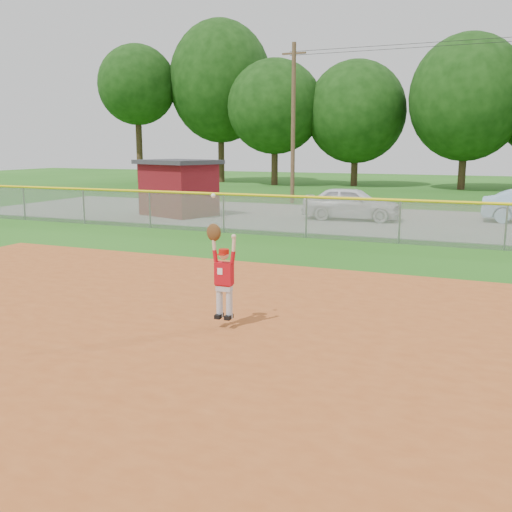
{
  "coord_description": "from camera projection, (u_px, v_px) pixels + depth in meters",
  "views": [
    {
      "loc": [
        2.88,
        -9.7,
        3.31
      ],
      "look_at": [
        -1.5,
        0.84,
        1.1
      ],
      "focal_mm": 40.0,
      "sensor_mm": 36.0,
      "label": 1
    }
  ],
  "objects": [
    {
      "name": "ground",
      "position": [
        314.0,
        328.0,
        10.51
      ],
      "size": [
        120.0,
        120.0,
        0.0
      ],
      "primitive_type": "plane",
      "color": "#215A14",
      "rests_on": "ground"
    },
    {
      "name": "clay_infield",
      "position": [
        250.0,
        391.0,
        7.78
      ],
      "size": [
        24.0,
        16.0,
        0.04
      ],
      "primitive_type": "cube",
      "color": "#A14A1D",
      "rests_on": "ground"
    },
    {
      "name": "parking_strip",
      "position": [
        420.0,
        222.0,
        25.01
      ],
      "size": [
        44.0,
        10.0,
        0.03
      ],
      "primitive_type": "cube",
      "color": "gray",
      "rests_on": "ground"
    },
    {
      "name": "car_white_a",
      "position": [
        352.0,
        203.0,
        25.62
      ],
      "size": [
        4.44,
        1.95,
        1.49
      ],
      "primitive_type": "imported",
      "rotation": [
        0.0,
        0.0,
        1.62
      ],
      "color": "white",
      "rests_on": "parking_strip"
    },
    {
      "name": "utility_shed",
      "position": [
        179.0,
        187.0,
        27.21
      ],
      "size": [
        4.26,
        3.78,
        2.66
      ],
      "color": "#5C0D12",
      "rests_on": "ground"
    },
    {
      "name": "outfield_fence",
      "position": [
        400.0,
        218.0,
        19.4
      ],
      "size": [
        40.06,
        0.1,
        1.55
      ],
      "color": "gray",
      "rests_on": "ground"
    },
    {
      "name": "power_lines",
      "position": [
        459.0,
        119.0,
        29.18
      ],
      "size": [
        19.4,
        0.24,
        9.0
      ],
      "color": "#4C3823",
      "rests_on": "ground"
    },
    {
      "name": "tree_line",
      "position": [
        474.0,
        89.0,
        43.07
      ],
      "size": [
        62.37,
        13.0,
        14.43
      ],
      "color": "#422D1C",
      "rests_on": "ground"
    },
    {
      "name": "ballplayer",
      "position": [
        223.0,
        272.0,
        10.27
      ],
      "size": [
        0.57,
        0.25,
        2.27
      ],
      "color": "silver",
      "rests_on": "ground"
    }
  ]
}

